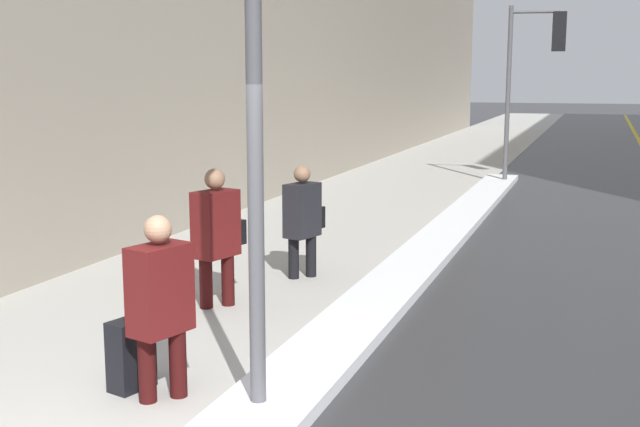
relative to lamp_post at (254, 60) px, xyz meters
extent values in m
cube|color=#B2AFA8|center=(-2.16, 14.02, -2.66)|extent=(4.00, 80.00, 0.01)
cube|color=white|center=(0.06, 6.31, -2.61)|extent=(0.75, 17.96, 0.12)
cylinder|color=#515156|center=(0.00, 0.00, -0.58)|extent=(0.12, 0.12, 4.18)
cylinder|color=#515156|center=(0.22, 14.30, -0.57)|extent=(0.11, 0.11, 4.20)
cylinder|color=#515156|center=(0.76, 14.38, 1.38)|extent=(1.10, 0.22, 0.07)
cube|color=black|center=(1.31, 14.45, 0.93)|extent=(0.32, 0.24, 0.90)
sphere|color=red|center=(1.29, 14.57, 1.22)|extent=(0.19, 0.19, 0.19)
sphere|color=orange|center=(1.29, 14.57, 0.93)|extent=(0.19, 0.19, 0.19)
sphere|color=green|center=(1.29, 14.57, 0.64)|extent=(0.19, 0.19, 0.19)
cylinder|color=#340C0C|center=(-0.75, 0.11, -2.27)|extent=(0.14, 0.14, 0.81)
cylinder|color=#340C0C|center=(-0.92, -0.07, -2.27)|extent=(0.14, 0.14, 0.81)
cube|color=#561414|center=(-0.84, 0.02, -1.75)|extent=(0.41, 0.55, 0.70)
sphere|color=tan|center=(-0.84, 0.02, -1.28)|extent=(0.22, 0.22, 0.22)
cylinder|color=#340C0C|center=(-1.52, 2.62, -2.25)|extent=(0.15, 0.15, 0.84)
cylinder|color=#340C0C|center=(-1.70, 2.44, -2.25)|extent=(0.15, 0.15, 0.84)
cube|color=#561414|center=(-1.61, 2.53, -1.72)|extent=(0.42, 0.57, 0.74)
sphere|color=#8C664C|center=(-1.61, 2.53, -1.22)|extent=(0.23, 0.23, 0.23)
cube|color=black|center=(-1.51, 2.87, -1.87)|extent=(0.16, 0.24, 0.28)
cylinder|color=black|center=(-1.09, 4.17, -2.28)|extent=(0.14, 0.14, 0.78)
cylinder|color=black|center=(-1.26, 4.00, -2.28)|extent=(0.14, 0.14, 0.78)
cube|color=black|center=(-1.17, 4.09, -1.78)|extent=(0.39, 0.53, 0.68)
sphere|color=#8C664C|center=(-1.17, 4.09, -1.32)|extent=(0.21, 0.21, 0.21)
cube|color=black|center=(-1.08, 4.41, -1.93)|extent=(0.16, 0.24, 0.28)
cube|color=black|center=(-1.19, 0.12, -2.37)|extent=(0.31, 0.41, 0.60)
cylinder|color=#4C4C51|center=(-1.19, 0.12, -1.90)|extent=(0.02, 0.02, 0.35)
camera|label=1|loc=(2.35, -5.29, -0.12)|focal=45.00mm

